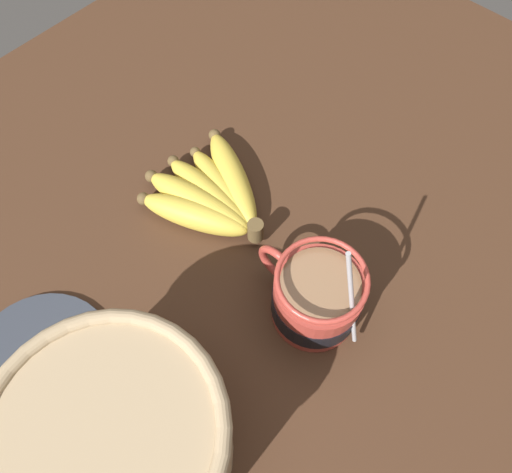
# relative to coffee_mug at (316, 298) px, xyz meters

# --- Properties ---
(table) EXTENTS (1.18, 1.18, 0.04)m
(table) POSITION_rel_coffee_mug_xyz_m (0.04, -0.03, -0.06)
(table) COLOR #422819
(table) RESTS_ON ground
(coffee_mug) EXTENTS (0.15, 0.10, 0.17)m
(coffee_mug) POSITION_rel_coffee_mug_xyz_m (0.00, 0.00, 0.00)
(coffee_mug) COLOR #B23D33
(coffee_mug) RESTS_ON table
(banana_bunch) EXTENTS (0.18, 0.17, 0.04)m
(banana_bunch) POSITION_rel_coffee_mug_xyz_m (0.19, -0.03, -0.02)
(banana_bunch) COLOR brown
(banana_bunch) RESTS_ON table
(woven_basket) EXTENTS (0.21, 0.21, 0.14)m
(woven_basket) POSITION_rel_coffee_mug_xyz_m (0.04, 0.24, 0.03)
(woven_basket) COLOR tan
(woven_basket) RESTS_ON table
(small_plate) EXTENTS (0.16, 0.16, 0.01)m
(small_plate) POSITION_rel_coffee_mug_xyz_m (0.19, 0.25, -0.04)
(small_plate) COLOR #333842
(small_plate) RESTS_ON table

